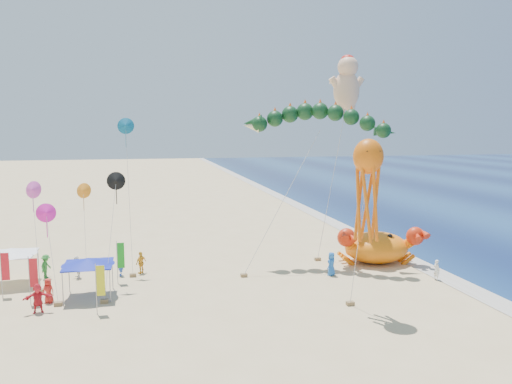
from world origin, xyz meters
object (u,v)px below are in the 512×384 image
crab_inflatable (377,246)px  canopy_white (11,252)px  dragon_kite (318,124)px  octopus_kite (368,182)px  cherub_kite (347,83)px  canopy_blue (88,262)px

crab_inflatable → canopy_white: crab_inflatable is taller
dragon_kite → octopus_kite: dragon_kite is taller
crab_inflatable → canopy_white: 28.84m
octopus_kite → cherub_kite: bearing=72.4°
dragon_kite → octopus_kite: bearing=-94.4°
octopus_kite → canopy_blue: size_ratio=3.09×
octopus_kite → canopy_white: (-22.80, 10.92, -5.68)m
crab_inflatable → dragon_kite: bearing=169.4°
dragon_kite → canopy_blue: size_ratio=3.76×
crab_inflatable → canopy_white: size_ratio=2.06×
dragon_kite → canopy_white: bearing=-179.0°
cherub_kite → octopus_kite: cherub_kite is taller
cherub_kite → dragon_kite: bearing=-146.6°
dragon_kite → canopy_white: dragon_kite is taller
crab_inflatable → dragon_kite: dragon_kite is taller
dragon_kite → canopy_white: 25.44m
cherub_kite → crab_inflatable: bearing=-62.4°
octopus_kite → canopy_blue: 19.17m
crab_inflatable → cherub_kite: bearing=117.6°
cherub_kite → octopus_kite: bearing=-107.6°
octopus_kite → canopy_blue: (-17.03, 6.73, -5.68)m
dragon_kite → canopy_blue: 20.69m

